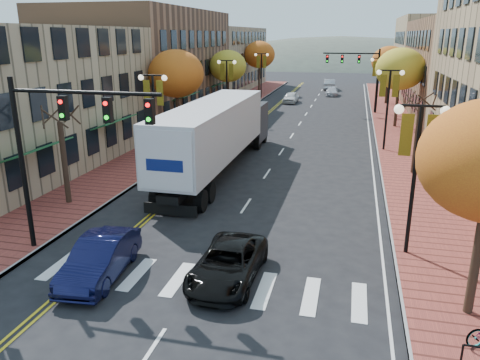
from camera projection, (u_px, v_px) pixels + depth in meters
The scene contains 27 objects.
ground at pixel (176, 312), 14.93m from camera, with size 200.00×200.00×0.00m, color black.
sidewalk_left at pixel (209, 122), 47.08m from camera, with size 4.00×85.00×0.15m, color brown.
sidewalk_right at pixel (396, 130), 43.03m from camera, with size 4.00×85.00×0.15m, color brown.
building_left_mid at pixel (147, 63), 50.51m from camera, with size 12.00×24.00×11.00m, color brown.
building_left_far at pixel (213, 59), 73.92m from camera, with size 12.00×26.00×9.50m, color #9E8966.
building_right_far at pixel (451, 56), 68.50m from camera, with size 15.00×20.00×11.00m, color #9E8966.
tree_left_a at pixel (65, 163), 23.70m from camera, with size 0.28×0.28×4.20m.
tree_left_b at pixel (176, 74), 37.59m from camera, with size 4.48×4.48×7.21m.
tree_left_c at pixel (228, 66), 52.55m from camera, with size 4.16×4.16×6.69m.
tree_left_d at pixel (259, 55), 69.08m from camera, with size 4.61×4.61×7.42m.
tree_right_b at pixel (416, 140), 28.93m from camera, with size 0.28×0.28×4.20m.
tree_right_c at pixel (400, 69), 42.82m from camera, with size 4.48×4.48×7.21m.
tree_right_d at pixel (389, 61), 57.71m from camera, with size 4.35×4.35×7.00m.
lamp_left_b at pixel (154, 102), 30.18m from camera, with size 1.96×0.36×6.05m.
lamp_left_c at pixel (227, 78), 46.87m from camera, with size 1.96×0.36×6.05m.
lamp_left_d at pixel (261, 67), 63.57m from camera, with size 1.96×0.36×6.05m.
lamp_right_a at pixel (417, 151), 17.53m from camera, with size 1.96×0.36×6.05m.
lamp_right_b at pixel (389, 94), 34.22m from camera, with size 1.96×0.36×6.05m.
lamp_right_c at pixel (379, 75), 50.92m from camera, with size 1.96×0.36×6.05m.
traffic_mast_near at pixel (62, 134), 17.47m from camera, with size 6.10×0.35×7.00m.
traffic_mast_far at pixel (360, 68), 51.19m from camera, with size 6.10×0.34×7.00m.
semi_truck at pixel (219, 130), 29.75m from camera, with size 3.03×18.18×4.54m.
navy_sedan at pixel (100, 258), 16.93m from camera, with size 1.56×4.48×1.48m, color black.
black_suv at pixel (228, 263), 16.74m from camera, with size 2.15×4.67×1.30m, color black.
car_far_white at pixel (291, 97), 60.30m from camera, with size 1.64×4.07×1.39m, color silver.
car_far_silver at pixel (332, 91), 67.51m from camera, with size 1.67×4.10×1.19m, color #B8B7C0.
car_far_oncoming at pixel (329, 84), 74.73m from camera, with size 1.72×4.93×1.62m, color #A8A9B0.
Camera 1 is at (5.05, -12.14, 8.49)m, focal length 35.00 mm.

